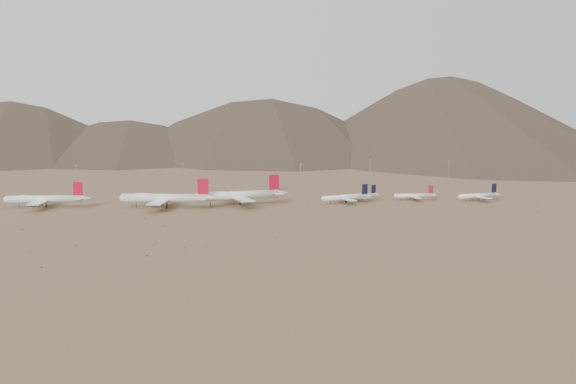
{
  "coord_description": "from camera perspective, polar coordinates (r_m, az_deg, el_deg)",
  "views": [
    {
      "loc": [
        -46.18,
        -464.11,
        71.23
      ],
      "look_at": [
        29.85,
        30.0,
        9.46
      ],
      "focal_mm": 40.0,
      "sensor_mm": 36.0,
      "label": 1
    }
  ],
  "objects": [
    {
      "name": "mast_east",
      "position": [
        636.91,
        7.31,
        1.85
      ],
      "size": [
        2.0,
        0.6,
        25.7
      ],
      "color": "gray",
      "rests_on": "ground"
    },
    {
      "name": "mountain_ridge",
      "position": [
        1367.17,
        -6.91,
        10.3
      ],
      "size": [
        4400.0,
        1000.0,
        300.0
      ],
      "color": "brown",
      "rests_on": "ground"
    },
    {
      "name": "control_tower",
      "position": [
        592.74,
        -1.31,
        0.66
      ],
      "size": [
        8.0,
        8.0,
        12.0
      ],
      "color": "gray",
      "rests_on": "ground"
    },
    {
      "name": "mast_west",
      "position": [
        592.61,
        -9.31,
        1.43
      ],
      "size": [
        2.0,
        0.6,
        25.7
      ],
      "color": "gray",
      "rests_on": "ground"
    },
    {
      "name": "mast_centre",
      "position": [
        578.34,
        1.13,
        1.38
      ],
      "size": [
        2.0,
        0.6,
        25.7
      ],
      "color": "gray",
      "rests_on": "ground"
    },
    {
      "name": "narrowbody_b",
      "position": [
        526.24,
        6.35,
        -0.33
      ],
      "size": [
        36.99,
        27.33,
        12.48
      ],
      "rotation": [
        0.0,
        0.0,
        0.26
      ],
      "color": "white",
      "rests_on": "ground"
    },
    {
      "name": "widebody_west",
      "position": [
        517.07,
        -20.8,
        -0.59
      ],
      "size": [
        65.29,
        50.38,
        19.4
      ],
      "rotation": [
        0.0,
        0.0,
        -0.08
      ],
      "color": "white",
      "rests_on": "ground"
    },
    {
      "name": "narrowbody_a",
      "position": [
        508.76,
        5.23,
        -0.49
      ],
      "size": [
        44.39,
        32.54,
        14.82
      ],
      "rotation": [
        0.0,
        0.0,
        0.2
      ],
      "color": "white",
      "rests_on": "ground"
    },
    {
      "name": "narrowbody_d",
      "position": [
        543.92,
        16.62,
        -0.3
      ],
      "size": [
        40.91,
        30.11,
        13.73
      ],
      "rotation": [
        0.0,
        0.0,
        0.23
      ],
      "color": "white",
      "rests_on": "ground"
    },
    {
      "name": "widebody_east",
      "position": [
        497.71,
        -4.38,
        -0.29
      ],
      "size": [
        75.64,
        59.48,
        22.83
      ],
      "rotation": [
        0.0,
        0.0,
        0.23
      ],
      "color": "white",
      "rests_on": "ground"
    },
    {
      "name": "widebody_centre",
      "position": [
        489.73,
        -10.84,
        -0.53
      ],
      "size": [
        74.63,
        58.56,
        22.46
      ],
      "rotation": [
        0.0,
        0.0,
        -0.21
      ],
      "color": "white",
      "rests_on": "ground"
    },
    {
      "name": "mast_far_east",
      "position": [
        638.1,
        14.08,
        1.7
      ],
      "size": [
        2.0,
        0.6,
        25.7
      ],
      "color": "gray",
      "rests_on": "ground"
    },
    {
      "name": "narrowbody_c",
      "position": [
        535.09,
        11.23,
        -0.31
      ],
      "size": [
        37.09,
        26.48,
        12.24
      ],
      "rotation": [
        0.0,
        0.0,
        -0.01
      ],
      "color": "white",
      "rests_on": "ground"
    },
    {
      "name": "ground",
      "position": [
        471.81,
        -3.03,
        -1.65
      ],
      "size": [
        3000.0,
        3000.0,
        0.0
      ],
      "primitive_type": "plane",
      "color": "olive",
      "rests_on": "ground"
    },
    {
      "name": "desert_scrub",
      "position": [
        379.96,
        -7.56,
        -3.77
      ],
      "size": [
        410.91,
        171.59,
        0.86
      ],
      "color": "brown",
      "rests_on": "ground"
    },
    {
      "name": "mast_far_west",
      "position": [
        596.22,
        -18.29,
        1.2
      ],
      "size": [
        2.0,
        0.6,
        25.7
      ],
      "color": "gray",
      "rests_on": "ground"
    }
  ]
}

